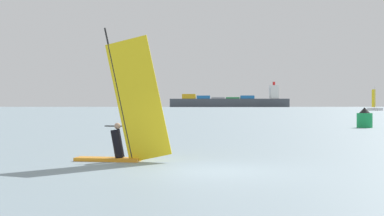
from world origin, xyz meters
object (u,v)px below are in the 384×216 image
(windsurfer, at_px, (126,123))
(channel_buoy, at_px, (365,119))
(cargo_ship, at_px, (230,101))
(small_sailboat, at_px, (375,108))

(windsurfer, relative_size, channel_buoy, 2.60)
(windsurfer, relative_size, cargo_ship, 0.02)
(windsurfer, relative_size, small_sailboat, 0.47)
(windsurfer, height_order, channel_buoy, windsurfer)
(channel_buoy, height_order, small_sailboat, small_sailboat)
(cargo_ship, height_order, small_sailboat, cargo_ship)
(cargo_ship, height_order, channel_buoy, cargo_ship)
(cargo_ship, distance_m, channel_buoy, 748.22)
(windsurfer, distance_m, cargo_ship, 774.61)
(cargo_ship, bearing_deg, small_sailboat, 93.71)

